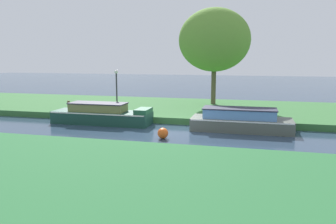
{
  "coord_description": "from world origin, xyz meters",
  "views": [
    {
      "loc": [
        4.07,
        -17.61,
        4.11
      ],
      "look_at": [
        -0.61,
        1.2,
        0.9
      ],
      "focal_mm": 35.43,
      "sensor_mm": 36.0,
      "label": 1
    }
  ],
  "objects_px": {
    "slate_barge": "(241,121)",
    "willow_tree_left": "(214,40)",
    "forest_narrowboat": "(102,115)",
    "mooring_post_near": "(69,106)",
    "lamp_post": "(117,86)",
    "channel_buoy": "(163,133)"
  },
  "relations": [
    {
      "from": "slate_barge",
      "to": "willow_tree_left",
      "type": "height_order",
      "value": "willow_tree_left"
    },
    {
      "from": "forest_narrowboat",
      "to": "mooring_post_near",
      "type": "xyz_separation_m",
      "value": [
        -3.2,
        1.49,
        0.21
      ]
    },
    {
      "from": "willow_tree_left",
      "to": "lamp_post",
      "type": "relative_size",
      "value": 2.62
    },
    {
      "from": "forest_narrowboat",
      "to": "mooring_post_near",
      "type": "distance_m",
      "value": 3.54
    },
    {
      "from": "slate_barge",
      "to": "mooring_post_near",
      "type": "distance_m",
      "value": 11.77
    },
    {
      "from": "lamp_post",
      "to": "willow_tree_left",
      "type": "bearing_deg",
      "value": 41.13
    },
    {
      "from": "slate_barge",
      "to": "channel_buoy",
      "type": "relative_size",
      "value": 10.08
    },
    {
      "from": "forest_narrowboat",
      "to": "channel_buoy",
      "type": "relative_size",
      "value": 11.22
    },
    {
      "from": "slate_barge",
      "to": "lamp_post",
      "type": "bearing_deg",
      "value": 164.97
    },
    {
      "from": "willow_tree_left",
      "to": "mooring_post_near",
      "type": "xyz_separation_m",
      "value": [
        -9.27,
        -6.02,
        -4.66
      ]
    },
    {
      "from": "slate_barge",
      "to": "mooring_post_near",
      "type": "xyz_separation_m",
      "value": [
        -11.68,
        1.49,
        0.21
      ]
    },
    {
      "from": "lamp_post",
      "to": "channel_buoy",
      "type": "xyz_separation_m",
      "value": [
        4.63,
        -5.12,
        -1.93
      ]
    },
    {
      "from": "willow_tree_left",
      "to": "mooring_post_near",
      "type": "height_order",
      "value": "willow_tree_left"
    },
    {
      "from": "slate_barge",
      "to": "lamp_post",
      "type": "xyz_separation_m",
      "value": [
        -8.42,
        2.26,
        1.64
      ]
    },
    {
      "from": "forest_narrowboat",
      "to": "lamp_post",
      "type": "height_order",
      "value": "lamp_post"
    },
    {
      "from": "forest_narrowboat",
      "to": "channel_buoy",
      "type": "xyz_separation_m",
      "value": [
        4.69,
        -2.86,
        -0.28
      ]
    },
    {
      "from": "slate_barge",
      "to": "forest_narrowboat",
      "type": "distance_m",
      "value": 8.48
    },
    {
      "from": "willow_tree_left",
      "to": "mooring_post_near",
      "type": "distance_m",
      "value": 12.0
    },
    {
      "from": "slate_barge",
      "to": "willow_tree_left",
      "type": "bearing_deg",
      "value": 107.74
    },
    {
      "from": "slate_barge",
      "to": "forest_narrowboat",
      "type": "bearing_deg",
      "value": 180.0
    },
    {
      "from": "slate_barge",
      "to": "willow_tree_left",
      "type": "distance_m",
      "value": 9.27
    },
    {
      "from": "lamp_post",
      "to": "mooring_post_near",
      "type": "distance_m",
      "value": 3.64
    }
  ]
}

